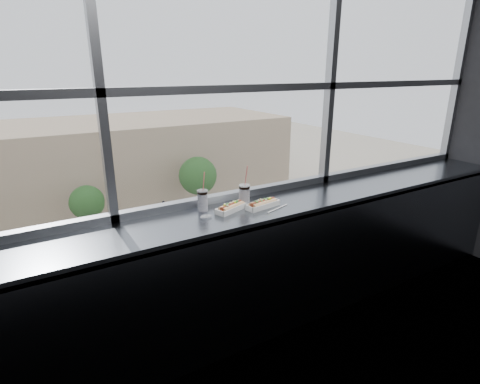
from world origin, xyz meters
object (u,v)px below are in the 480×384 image
soda_cup_right (244,194)px  loose_straw (278,208)px  soda_cup_left (203,199)px  car_near_e (277,252)px  tree_center (87,202)px  hotdog_tray_left (232,207)px  car_far_b (82,246)px  car_near_d (224,269)px  wrapper (206,216)px  car_far_c (197,222)px  car_near_c (122,298)px  hotdog_tray_right (263,204)px  tree_right (198,176)px  pedestrian_b (62,229)px  pedestrian_d (164,209)px

soda_cup_right → loose_straw: soda_cup_right is taller
soda_cup_right → soda_cup_left: bearing=166.9°
car_near_e → tree_center: bearing=44.8°
hotdog_tray_left → car_far_b: hotdog_tray_left is taller
car_near_e → tree_center: (-10.19, 12.00, 1.76)m
car_near_e → tree_center: 15.84m
car_near_e → car_near_d: car_near_e is taller
hotdog_tray_left → wrapper: (-0.23, -0.03, -0.02)m
car_far_c → car_near_c: bearing=135.6°
soda_cup_left → loose_straw: soda_cup_left is taller
hotdog_tray_right → car_near_c: (1.80, 16.31, -10.99)m
hotdog_tray_left → car_far_b: size_ratio=0.05×
hotdog_tray_right → car_far_c: size_ratio=0.06×
tree_center → tree_right: 9.81m
loose_straw → wrapper: wrapper is taller
car_near_c → pedestrian_b: bearing=10.3°
car_far_b → pedestrian_b: car_far_b is taller
wrapper → pedestrian_d: bearing=72.4°
soda_cup_right → car_far_b: bearing=87.5°
hotdog_tray_left → wrapper: hotdog_tray_left is taller
car_near_c → wrapper: bearing=174.3°
tree_right → tree_center: bearing=180.0°
hotdog_tray_left → tree_right: 31.89m
soda_cup_left → car_far_b: size_ratio=0.05×
loose_straw → car_near_e: size_ratio=0.04×
wrapper → car_near_c: size_ratio=0.01×
car_far_b → car_near_e: size_ratio=0.93×
car_near_d → car_near_c: size_ratio=0.95×
tree_center → hotdog_tray_left: bearing=-94.9°
car_far_b → pedestrian_b: 4.20m
hotdog_tray_left → soda_cup_left: soda_cup_left is taller
soda_cup_right → car_near_c: 19.72m
tree_center → soda_cup_left: bearing=-95.3°
soda_cup_right → tree_center: 29.78m
loose_straw → car_near_e: loose_straw is taller
soda_cup_left → pedestrian_d: soda_cup_left is taller
pedestrian_b → tree_right: tree_right is taller
wrapper → loose_straw: bearing=-12.1°
soda_cup_right → pedestrian_d: soda_cup_right is taller
soda_cup_right → pedestrian_b: size_ratio=0.17×
car_near_e → car_far_c: bearing=21.0°
hotdog_tray_right → tree_center: bearing=76.6°
car_far_c → soda_cup_right: bearing=158.6°
loose_straw → pedestrian_d: 31.39m
car_far_b → tree_center: (1.21, 4.00, 1.84)m
hotdog_tray_left → hotdog_tray_right: 0.25m
hotdog_tray_left → pedestrian_d: size_ratio=0.13×
car_far_b → car_near_e: car_near_e is taller
soda_cup_right → car_near_e: (12.46, 16.21, -11.03)m
hotdog_tray_right → pedestrian_b: (0.08, 28.42, -11.11)m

